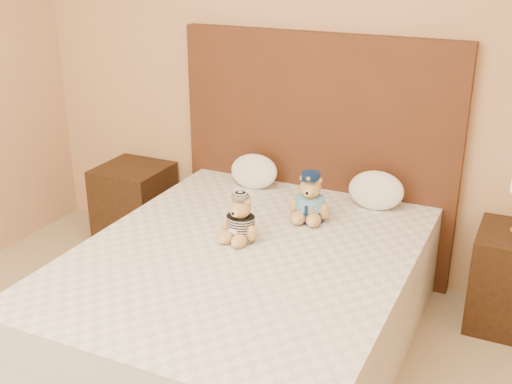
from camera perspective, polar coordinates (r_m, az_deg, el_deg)
room_walls at (r=2.23m, az=-10.04°, el=16.09°), size 4.04×4.52×2.72m
bed at (r=3.35m, az=-1.00°, el=-9.48°), size 1.60×2.00×0.55m
headboard at (r=4.00m, az=5.35°, el=3.28°), size 1.75×0.08×1.50m
nightstand_left at (r=4.55m, az=-10.73°, el=-1.06°), size 0.45×0.45×0.55m
teddy_police at (r=3.52m, az=4.84°, el=-0.45°), size 0.26×0.25×0.27m
teddy_prisoner at (r=3.28m, az=-1.38°, el=-2.34°), size 0.25×0.24×0.25m
pillow_left at (r=4.00m, az=-0.18°, el=1.99°), size 0.31×0.20×0.22m
pillow_right at (r=3.75m, az=10.63°, el=0.29°), size 0.32×0.21×0.23m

